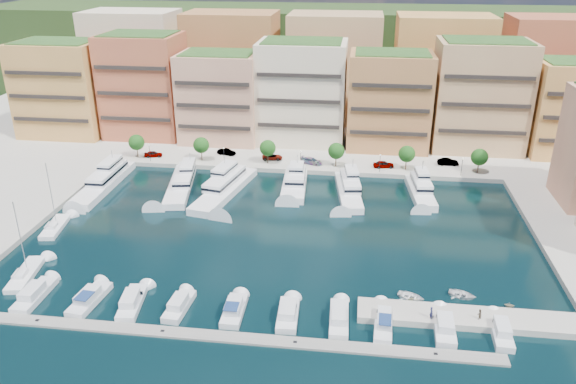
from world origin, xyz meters
name	(u,v)px	position (x,y,z in m)	size (l,w,h in m)	color
ground	(282,235)	(0.00, 0.00, 0.00)	(400.00, 400.00, 0.00)	black
north_quay	(312,132)	(0.00, 62.00, 0.00)	(220.00, 64.00, 2.00)	#9E998E
hillside	(324,92)	(0.00, 110.00, 0.00)	(240.00, 40.00, 58.00)	#1C3515
south_pontoon	(228,338)	(-3.00, -30.00, 0.00)	(72.00, 2.20, 0.35)	gray
finger_pier	(473,321)	(30.00, -22.00, 0.00)	(32.00, 5.00, 2.00)	#9E998E
apartment_0	(63,88)	(-66.00, 49.99, 13.31)	(22.00, 16.50, 24.80)	#E39C53
apartment_1	(144,85)	(-44.00, 51.99, 14.31)	(20.00, 16.50, 26.80)	#AF553A
apartment_2	(220,97)	(-23.00, 49.99, 12.31)	(20.00, 15.50, 22.80)	#E2A37E
apartment_3	(302,92)	(-2.00, 51.99, 13.81)	(22.00, 16.50, 25.80)	beige
apartment_4	(389,101)	(20.00, 49.99, 12.81)	(20.00, 15.50, 23.80)	#BE7747
apartment_5	(480,95)	(42.00, 51.99, 14.31)	(22.00, 16.50, 26.80)	tan
apartment_6	(575,109)	(64.00, 49.99, 12.31)	(20.00, 15.50, 22.80)	#E39C53
backblock_0	(135,62)	(-55.00, 74.00, 16.00)	(26.00, 18.00, 30.00)	beige
backblock_1	(233,65)	(-25.00, 74.00, 16.00)	(26.00, 18.00, 30.00)	#BE7747
backblock_2	(334,67)	(5.00, 74.00, 16.00)	(26.00, 18.00, 30.00)	tan
backblock_3	(441,70)	(35.00, 74.00, 16.00)	(26.00, 18.00, 30.00)	#E39C53
backblock_4	(552,73)	(65.00, 74.00, 16.00)	(26.00, 18.00, 30.00)	#AF553A
tree_0	(136,142)	(-40.00, 33.50, 4.74)	(3.80, 3.80, 5.65)	#473323
tree_1	(201,145)	(-24.00, 33.50, 4.74)	(3.80, 3.80, 5.65)	#473323
tree_2	(268,148)	(-8.00, 33.50, 4.74)	(3.80, 3.80, 5.65)	#473323
tree_3	(336,151)	(8.00, 33.50, 4.74)	(3.80, 3.80, 5.65)	#473323
tree_4	(407,154)	(24.00, 33.50, 4.74)	(3.80, 3.80, 5.65)	#473323
tree_5	(480,157)	(40.00, 33.50, 4.74)	(3.80, 3.80, 5.65)	#473323
lamppost_0	(149,150)	(-36.00, 31.20, 3.83)	(0.30, 0.30, 4.20)	black
lamppost_1	(224,153)	(-18.00, 31.20, 3.83)	(0.30, 0.30, 4.20)	black
lamppost_2	(301,157)	(0.00, 31.20, 3.83)	(0.30, 0.30, 4.20)	black
lamppost_3	(380,160)	(18.00, 31.20, 3.83)	(0.30, 0.30, 4.20)	black
lamppost_4	(462,164)	(36.00, 31.20, 3.83)	(0.30, 0.30, 4.20)	black
yacht_0	(105,180)	(-41.35, 17.77, 1.21)	(4.79, 24.52, 7.30)	white
yacht_1	(181,183)	(-24.53, 18.79, 1.09)	(8.32, 22.61, 7.30)	white
yacht_2	(226,186)	(-14.55, 17.83, 1.21)	(9.79, 24.90, 7.30)	white
yacht_3	(295,183)	(-0.23, 21.64, 1.21)	(5.74, 16.30, 7.30)	white
yacht_4	(349,189)	(11.40, 20.03, 1.09)	(6.78, 19.88, 7.30)	white
yacht_5	(420,189)	(26.35, 21.54, 1.21)	(5.57, 16.60, 7.30)	white
cruiser_0	(34,295)	(-33.49, -24.60, 0.55)	(2.83, 8.92, 2.55)	silver
cruiser_1	(89,299)	(-24.95, -24.61, 0.57)	(3.69, 8.79, 2.66)	silver
cruiser_2	(132,303)	(-18.44, -24.59, 0.55)	(3.84, 8.94, 2.55)	silver
cruiser_3	(179,306)	(-11.41, -24.58, 0.55)	(3.06, 7.63, 2.55)	silver
cruiser_4	(234,311)	(-3.35, -24.60, 0.57)	(2.86, 7.60, 2.66)	silver
cruiser_5	(288,315)	(4.35, -24.58, 0.55)	(3.12, 7.73, 2.55)	silver
cruiser_6	(339,319)	(11.48, -24.59, 0.55)	(2.80, 8.50, 2.55)	silver
cruiser_7	(383,322)	(17.55, -24.62, 0.57)	(2.80, 9.10, 2.66)	silver
cruiser_8	(444,327)	(25.70, -24.59, 0.55)	(2.99, 8.11, 2.55)	silver
cruiser_9	(501,332)	(33.09, -24.59, 0.55)	(2.70, 7.93, 2.55)	silver
sailboat_0	(25,275)	(-38.15, -19.22, 0.31)	(4.46, 10.57, 13.20)	white
sailboat_1	(55,227)	(-41.81, -3.15, 0.31)	(4.24, 9.78, 13.20)	white
tender_3	(509,305)	(35.72, -17.86, 0.38)	(1.24, 1.44, 0.76)	#C1B494
tender_2	(462,295)	(29.36, -16.07, 0.41)	(2.85, 3.99, 0.83)	silver
tender_0	(411,296)	(21.78, -17.54, 0.41)	(2.82, 3.95, 0.82)	white
tender_1	(412,299)	(21.92, -18.16, 0.39)	(1.27, 1.47, 0.78)	beige
car_0	(153,154)	(-36.32, 34.17, 1.73)	(1.72, 4.27, 1.46)	gray
car_1	(226,152)	(-19.02, 37.86, 1.75)	(1.58, 4.53, 1.49)	gray
car_2	(272,157)	(-7.35, 36.04, 1.68)	(2.24, 4.86, 1.35)	gray
car_3	(311,161)	(2.22, 34.24, 1.75)	(2.09, 5.14, 1.49)	gray
car_4	(384,164)	(19.01, 34.06, 1.80)	(1.90, 4.72, 1.61)	gray
car_5	(448,162)	(33.98, 37.63, 1.80)	(1.69, 4.83, 1.59)	gray
person_0	(431,313)	(23.97, -23.41, 1.91)	(0.66, 0.43, 1.82)	navy
person_1	(479,314)	(30.47, -22.70, 1.76)	(0.74, 0.58, 1.53)	#47392A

